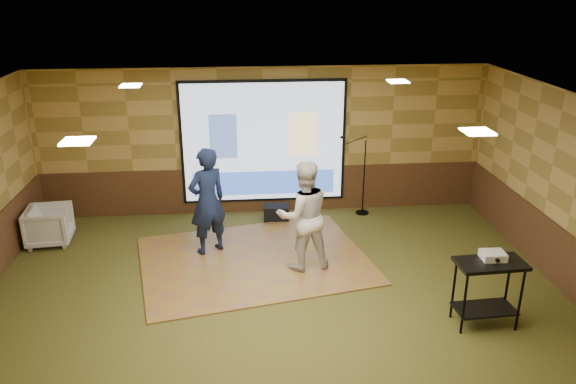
{
  "coord_description": "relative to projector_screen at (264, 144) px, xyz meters",
  "views": [
    {
      "loc": [
        -0.49,
        -7.44,
        4.59
      ],
      "look_at": [
        0.29,
        1.14,
        1.3
      ],
      "focal_mm": 35.0,
      "sensor_mm": 36.0,
      "label": 1
    }
  ],
  "objects": [
    {
      "name": "duffel_bag",
      "position": [
        0.22,
        -0.47,
        -1.32
      ],
      "size": [
        0.52,
        0.36,
        0.31
      ],
      "primitive_type": "cube",
      "rotation": [
        0.0,
        0.0,
        -0.06
      ],
      "color": "black",
      "rests_on": "ground"
    },
    {
      "name": "ground",
      "position": [
        0.0,
        -3.44,
        -1.47
      ],
      "size": [
        9.0,
        9.0,
        0.0
      ],
      "primitive_type": "plane",
      "color": "#333D1C",
      "rests_on": "ground"
    },
    {
      "name": "downlight_nw",
      "position": [
        -2.2,
        -1.64,
        1.5
      ],
      "size": [
        0.32,
        0.32,
        0.02
      ],
      "primitive_type": "cube",
      "color": "beige",
      "rests_on": "room_shell"
    },
    {
      "name": "downlight_sw",
      "position": [
        -2.2,
        -4.94,
        1.5
      ],
      "size": [
        0.32,
        0.32,
        0.02
      ],
      "primitive_type": "cube",
      "color": "beige",
      "rests_on": "room_shell"
    },
    {
      "name": "player_left",
      "position": [
        -1.07,
        -1.79,
        -0.49
      ],
      "size": [
        0.83,
        0.75,
        1.91
      ],
      "primitive_type": "imported",
      "rotation": [
        0.0,
        0.0,
        3.69
      ],
      "color": "#141E40",
      "rests_on": "dance_floor"
    },
    {
      "name": "downlight_ne",
      "position": [
        2.2,
        -1.64,
        1.5
      ],
      "size": [
        0.32,
        0.32,
        0.02
      ],
      "primitive_type": "cube",
      "color": "beige",
      "rests_on": "room_shell"
    },
    {
      "name": "wainscot_right",
      "position": [
        4.48,
        -3.44,
        -1.0
      ],
      "size": [
        0.04,
        7.0,
        0.95
      ],
      "primitive_type": "cube",
      "color": "#442A16",
      "rests_on": "ground"
    },
    {
      "name": "av_table",
      "position": [
        2.87,
        -4.37,
        -0.78
      ],
      "size": [
        0.94,
        0.49,
        0.98
      ],
      "rotation": [
        0.0,
        0.0,
        0.06
      ],
      "color": "black",
      "rests_on": "ground"
    },
    {
      "name": "projector",
      "position": [
        2.93,
        -4.29,
        -0.44
      ],
      "size": [
        0.33,
        0.27,
        0.11
      ],
      "primitive_type": "cube",
      "rotation": [
        0.0,
        0.0,
        -0.03
      ],
      "color": "silver",
      "rests_on": "av_table"
    },
    {
      "name": "wainscot_back",
      "position": [
        0.0,
        0.04,
        -1.0
      ],
      "size": [
        9.0,
        0.04,
        0.95
      ],
      "primitive_type": "cube",
      "color": "#442A16",
      "rests_on": "ground"
    },
    {
      "name": "downlight_se",
      "position": [
        2.2,
        -4.94,
        1.5
      ],
      "size": [
        0.32,
        0.32,
        0.02
      ],
      "primitive_type": "cube",
      "color": "beige",
      "rests_on": "room_shell"
    },
    {
      "name": "player_right",
      "position": [
        0.52,
        -2.51,
        -0.52
      ],
      "size": [
        1.01,
        0.84,
        1.87
      ],
      "primitive_type": "imported",
      "rotation": [
        0.0,
        0.0,
        3.3
      ],
      "color": "silver",
      "rests_on": "dance_floor"
    },
    {
      "name": "projector_screen",
      "position": [
        0.0,
        0.0,
        0.0
      ],
      "size": [
        3.32,
        0.06,
        2.52
      ],
      "color": "black",
      "rests_on": "room_shell"
    },
    {
      "name": "room_shell",
      "position": [
        0.0,
        -3.44,
        0.62
      ],
      "size": [
        9.04,
        7.04,
        3.02
      ],
      "color": "tan",
      "rests_on": "ground"
    },
    {
      "name": "banquet_chair",
      "position": [
        -4.0,
        -1.15,
        -1.12
      ],
      "size": [
        0.83,
        0.81,
        0.71
      ],
      "primitive_type": "imported",
      "rotation": [
        0.0,
        0.0,
        1.65
      ],
      "color": "gray",
      "rests_on": "ground"
    },
    {
      "name": "dance_floor",
      "position": [
        -0.29,
        -2.19,
        -1.46
      ],
      "size": [
        4.32,
        3.61,
        0.03
      ],
      "primitive_type": "cube",
      "rotation": [
        0.0,
        0.0,
        0.2
      ],
      "color": "brown",
      "rests_on": "ground"
    },
    {
      "name": "mic_stand",
      "position": [
        1.97,
        -0.28,
        -0.98
      ],
      "size": [
        0.66,
        0.27,
        1.7
      ],
      "rotation": [
        0.0,
        0.0,
        -0.31
      ],
      "color": "black",
      "rests_on": "ground"
    }
  ]
}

